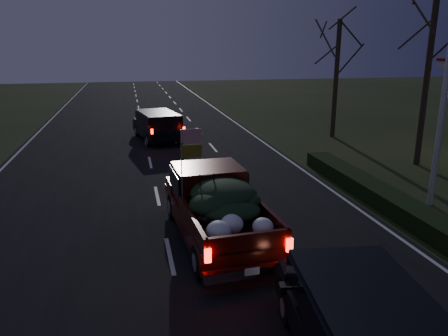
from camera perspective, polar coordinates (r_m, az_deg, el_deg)
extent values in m
plane|color=black|center=(12.15, -7.09, -11.35)|extent=(120.00, 120.00, 0.00)
cube|color=black|center=(12.15, -7.09, -11.31)|extent=(14.00, 120.00, 0.02)
cube|color=black|center=(17.10, 18.83, -2.88)|extent=(1.00, 10.00, 0.60)
cylinder|color=silver|center=(16.49, 27.10, 10.55)|extent=(0.20, 0.20, 9.00)
cylinder|color=black|center=(22.28, 25.03, 11.06)|extent=(0.28, 0.28, 8.50)
cylinder|color=black|center=(27.78, 14.41, 11.11)|extent=(0.28, 0.28, 7.00)
cube|color=#380D07|center=(12.84, -1.04, -6.50)|extent=(2.51, 5.56, 0.60)
cube|color=#380D07|center=(13.45, -2.12, -1.76)|extent=(2.12, 1.86, 0.98)
cube|color=black|center=(13.42, -2.13, -1.31)|extent=(2.22, 1.76, 0.60)
cube|color=#380D07|center=(11.45, 0.79, -7.57)|extent=(2.20, 3.16, 0.07)
ellipsoid|color=black|center=(11.77, 0.29, -4.34)|extent=(1.86, 2.06, 0.65)
cylinder|color=gray|center=(12.12, -5.55, -0.04)|extent=(0.03, 0.03, 2.18)
cube|color=red|center=(11.96, -4.28, 4.23)|extent=(0.57, 0.06, 0.37)
cube|color=gold|center=(12.06, -4.24, 2.21)|extent=(0.57, 0.06, 0.37)
cube|color=black|center=(26.58, -8.67, 4.97)|extent=(2.86, 5.13, 0.61)
cube|color=black|center=(26.22, -8.60, 6.35)|extent=(2.50, 3.82, 0.81)
cube|color=black|center=(26.20, -8.60, 6.53)|extent=(2.58, 3.74, 0.48)
cube|color=black|center=(7.78, 18.54, -18.06)|extent=(2.28, 3.67, 0.79)
cube|color=black|center=(7.73, 18.60, -17.57)|extent=(2.36, 3.59, 0.48)
cube|color=black|center=(8.45, 7.66, -15.31)|extent=(0.13, 0.23, 0.16)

